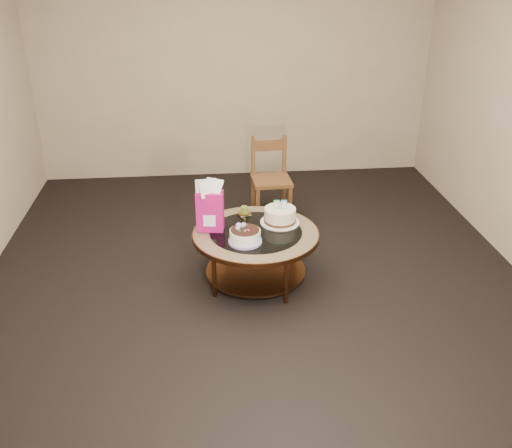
{
  "coord_description": "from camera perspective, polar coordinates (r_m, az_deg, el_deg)",
  "views": [
    {
      "loc": [
        -0.39,
        -4.03,
        2.51
      ],
      "look_at": [
        0.0,
        0.02,
        0.51
      ],
      "focal_mm": 40.0,
      "sensor_mm": 36.0,
      "label": 1
    }
  ],
  "objects": [
    {
      "name": "pillar_candle",
      "position": [
        4.81,
        -1.19,
        1.25
      ],
      "size": [
        0.12,
        0.12,
        0.08
      ],
      "rotation": [
        0.0,
        0.0,
        0.37
      ],
      "color": "#E8C35F",
      "rests_on": "coffee_table"
    },
    {
      "name": "cream_cake",
      "position": [
        4.65,
        2.41,
        0.81
      ],
      "size": [
        0.32,
        0.32,
        0.2
      ],
      "rotation": [
        0.0,
        0.0,
        -0.06
      ],
      "color": "white",
      "rests_on": "coffee_table"
    },
    {
      "name": "room_walls",
      "position": [
        4.16,
        -0.03,
        12.69
      ],
      "size": [
        4.52,
        5.02,
        2.61
      ],
      "color": "#BFA990",
      "rests_on": "ground"
    },
    {
      "name": "decorated_cake",
      "position": [
        4.35,
        -1.11,
        -1.27
      ],
      "size": [
        0.26,
        0.26,
        0.15
      ],
      "rotation": [
        0.0,
        0.0,
        -0.12
      ],
      "color": "#B892CF",
      "rests_on": "coffee_table"
    },
    {
      "name": "ground",
      "position": [
        4.76,
        -0.02,
        -5.66
      ],
      "size": [
        5.0,
        5.0,
        0.0
      ],
      "primitive_type": "plane",
      "color": "black",
      "rests_on": "ground"
    },
    {
      "name": "gift_bag",
      "position": [
        4.49,
        -4.64,
        1.82
      ],
      "size": [
        0.23,
        0.18,
        0.42
      ],
      "rotation": [
        0.0,
        0.0,
        -0.14
      ],
      "color": "#C91273",
      "rests_on": "coffee_table"
    },
    {
      "name": "dining_chair",
      "position": [
        5.72,
        1.49,
        4.6
      ],
      "size": [
        0.39,
        0.39,
        0.81
      ],
      "rotation": [
        0.0,
        0.0,
        0.05
      ],
      "color": "brown",
      "rests_on": "ground"
    },
    {
      "name": "coffee_table",
      "position": [
        4.58,
        -0.02,
        -1.64
      ],
      "size": [
        1.02,
        1.02,
        0.46
      ],
      "color": "#563018",
      "rests_on": "ground"
    }
  ]
}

